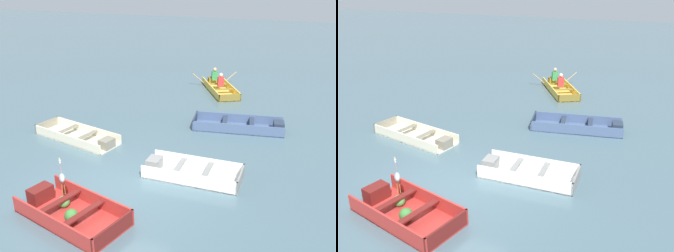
# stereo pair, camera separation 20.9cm
# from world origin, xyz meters

# --- Properties ---
(ground_plane) EXTENTS (80.00, 80.00, 0.00)m
(ground_plane) POSITION_xyz_m (0.00, 0.00, 0.00)
(ground_plane) COLOR #47606B
(dinghy_red_foreground) EXTENTS (2.89, 1.92, 0.41)m
(dinghy_red_foreground) POSITION_xyz_m (-0.43, -1.27, 0.15)
(dinghy_red_foreground) COLOR #AD2D28
(dinghy_red_foreground) RESTS_ON ground
(skiff_cream_near_moored) EXTENTS (3.23, 1.72, 0.33)m
(skiff_cream_near_moored) POSITION_xyz_m (-2.53, 2.52, 0.11)
(skiff_cream_near_moored) COLOR beige
(skiff_cream_near_moored) RESTS_ON ground
(skiff_slate_blue_mid_moored) EXTENTS (3.33, 1.57, 0.37)m
(skiff_slate_blue_mid_moored) POSITION_xyz_m (2.46, 5.37, 0.13)
(skiff_slate_blue_mid_moored) COLOR #475B7F
(skiff_slate_blue_mid_moored) RESTS_ON ground
(skiff_white_far_moored) EXTENTS (2.67, 1.09, 0.39)m
(skiff_white_far_moored) POSITION_xyz_m (1.65, 1.44, 0.14)
(skiff_white_far_moored) COLOR white
(skiff_white_far_moored) RESTS_ON ground
(rowboat_yellow_with_crew) EXTENTS (2.72, 3.22, 0.90)m
(rowboat_yellow_with_crew) POSITION_xyz_m (0.58, 9.80, 0.18)
(rowboat_yellow_with_crew) COLOR #E5BC47
(rowboat_yellow_with_crew) RESTS_ON ground
(heron_on_dinghy) EXTENTS (0.35, 0.40, 0.84)m
(heron_on_dinghy) POSITION_xyz_m (-0.67, -1.04, 0.88)
(heron_on_dinghy) COLOR olive
(heron_on_dinghy) RESTS_ON dinghy_red_foreground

